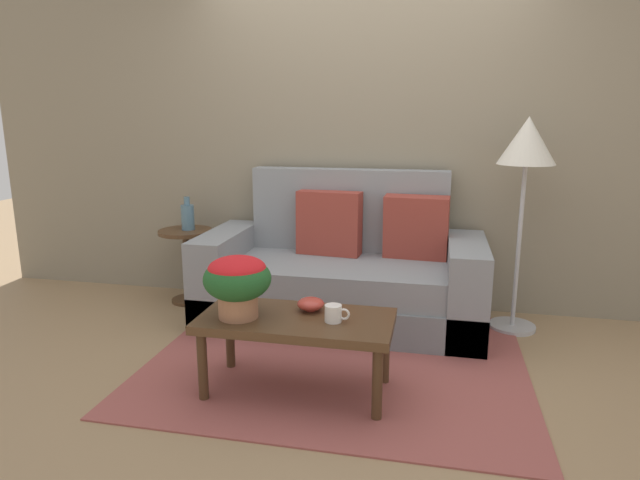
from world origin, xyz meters
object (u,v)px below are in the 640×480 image
(side_table, at_px, (186,252))
(potted_plant, at_px, (237,280))
(couch, at_px, (343,276))
(table_vase, at_px, (188,216))
(floor_lamp, at_px, (526,155))
(coffee_table, at_px, (296,327))
(coffee_mug, at_px, (334,313))
(snack_bowl, at_px, (311,304))

(side_table, distance_m, potted_plant, 1.63)
(couch, bearing_deg, table_vase, 173.29)
(couch, distance_m, floor_lamp, 1.50)
(coffee_table, distance_m, potted_plant, 0.40)
(couch, bearing_deg, side_table, 174.10)
(floor_lamp, relative_size, table_vase, 5.62)
(side_table, xyz_separation_m, floor_lamp, (2.50, -0.05, 0.81))
(side_table, xyz_separation_m, coffee_mug, (1.44, -1.28, 0.07))
(floor_lamp, relative_size, potted_plant, 4.13)
(snack_bowl, xyz_separation_m, table_vase, (-1.27, 1.16, 0.23))
(couch, relative_size, potted_plant, 5.61)
(side_table, distance_m, coffee_mug, 1.93)
(floor_lamp, height_order, potted_plant, floor_lamp)
(table_vase, bearing_deg, couch, -6.71)
(couch, distance_m, side_table, 1.30)
(coffee_table, distance_m, side_table, 1.76)
(couch, xyz_separation_m, snack_bowl, (-0.01, -1.01, 0.14))
(potted_plant, xyz_separation_m, table_vase, (-0.91, 1.34, 0.06))
(coffee_mug, height_order, snack_bowl, coffee_mug)
(floor_lamp, bearing_deg, table_vase, 178.43)
(floor_lamp, xyz_separation_m, snack_bowl, (-1.21, -1.09, -0.75))
(side_table, relative_size, coffee_mug, 4.50)
(couch, distance_m, snack_bowl, 1.02)
(couch, height_order, potted_plant, couch)
(couch, height_order, coffee_table, couch)
(side_table, distance_m, snack_bowl, 1.73)
(coffee_mug, bearing_deg, side_table, 138.43)
(coffee_table, relative_size, coffee_mug, 7.82)
(side_table, bearing_deg, potted_plant, -54.71)
(coffee_table, xyz_separation_m, coffee_mug, (0.21, -0.03, 0.10))
(table_vase, bearing_deg, potted_plant, -55.62)
(potted_plant, relative_size, snack_bowl, 2.40)
(potted_plant, bearing_deg, coffee_table, 12.66)
(potted_plant, relative_size, table_vase, 1.36)
(potted_plant, height_order, coffee_mug, potted_plant)
(floor_lamp, bearing_deg, coffee_table, -136.55)
(coffee_table, height_order, coffee_mug, coffee_mug)
(side_table, bearing_deg, floor_lamp, -1.19)
(couch, relative_size, floor_lamp, 1.36)
(floor_lamp, xyz_separation_m, potted_plant, (-1.57, -1.27, -0.58))
(side_table, relative_size, table_vase, 2.27)
(coffee_table, relative_size, snack_bowl, 6.94)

